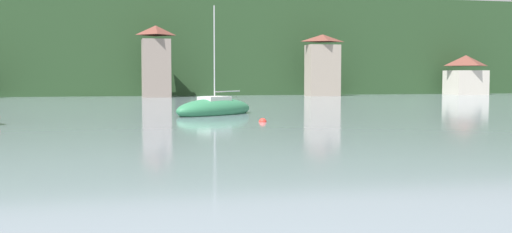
# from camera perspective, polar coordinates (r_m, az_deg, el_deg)

# --- Properties ---
(wooded_hillside) EXTENTS (352.00, 48.82, 31.52)m
(wooded_hillside) POSITION_cam_1_polar(r_m,az_deg,el_deg) (130.27, -4.51, 5.60)
(wooded_hillside) COLOR #264223
(wooded_hillside) RESTS_ON ground_plane
(shore_building_westcentral) EXTENTS (4.46, 4.57, 11.05)m
(shore_building_westcentral) POSITION_cam_1_polar(r_m,az_deg,el_deg) (95.63, -9.33, 5.02)
(shore_building_westcentral) COLOR gray
(shore_building_westcentral) RESTS_ON ground_plane
(shore_building_central) EXTENTS (5.42, 3.59, 10.08)m
(shore_building_central) POSITION_cam_1_polar(r_m,az_deg,el_deg) (100.80, 6.24, 4.71)
(shore_building_central) COLOR gray
(shore_building_central) RESTS_ON ground_plane
(shore_building_eastcentral) EXTENTS (6.21, 5.63, 6.95)m
(shore_building_eastcentral) POSITION_cam_1_polar(r_m,az_deg,el_deg) (113.60, 19.03, 3.66)
(shore_building_eastcentral) COLOR beige
(shore_building_eastcentral) RESTS_ON ground_plane
(sailboat_far_5) EXTENTS (8.35, 7.32, 9.52)m
(sailboat_far_5) POSITION_cam_1_polar(r_m,az_deg,el_deg) (50.63, -3.89, 0.70)
(sailboat_far_5) COLOR #2D754C
(sailboat_far_5) RESTS_ON ground_plane
(mooring_buoy_mid) EXTENTS (0.55, 0.55, 0.55)m
(mooring_buoy_mid) POSITION_cam_1_polar(r_m,az_deg,el_deg) (42.43, 0.63, -0.52)
(mooring_buoy_mid) COLOR red
(mooring_buoy_mid) RESTS_ON ground_plane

